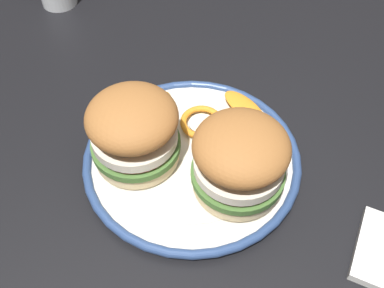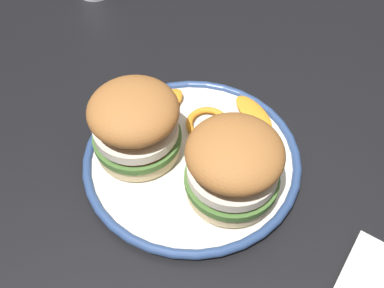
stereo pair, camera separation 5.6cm
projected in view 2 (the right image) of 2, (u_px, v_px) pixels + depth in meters
name	position (u px, v px, depth m)	size (l,w,h in m)	color
dining_table	(230.00, 205.00, 0.68)	(1.18, 0.95, 0.77)	black
dinner_plate	(192.00, 158.00, 0.59)	(0.29, 0.29, 0.02)	silver
sandwich_half_left	(233.00, 165.00, 0.51)	(0.16, 0.16, 0.10)	beige
sandwich_half_right	(135.00, 123.00, 0.55)	(0.16, 0.16, 0.10)	beige
orange_peel_curled	(208.00, 124.00, 0.61)	(0.08, 0.08, 0.01)	orange
orange_peel_strip_long	(166.00, 103.00, 0.64)	(0.07, 0.07, 0.01)	orange
orange_peel_strip_short	(254.00, 113.00, 0.63)	(0.08, 0.05, 0.01)	orange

